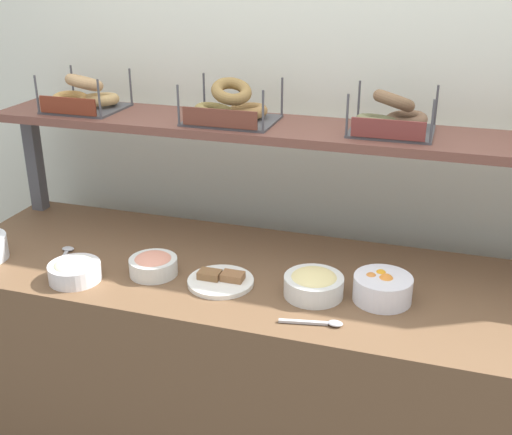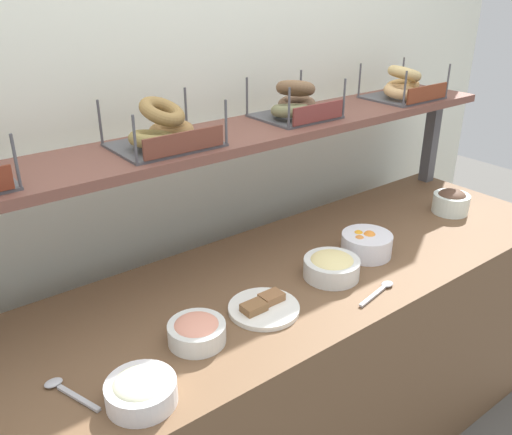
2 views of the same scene
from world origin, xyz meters
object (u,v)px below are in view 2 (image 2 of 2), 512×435
(serving_spoon_by_edge, at_px, (64,389))
(bowl_lox_spread, at_px, (197,331))
(bowl_chocolate_spread, at_px, (451,201))
(serving_plate_white, at_px, (264,307))
(bagel_basket_poppy, at_px, (295,104))
(bowl_egg_salad, at_px, (332,266))
(bagel_basket_plain, at_px, (403,87))
(bowl_scallion_spread, at_px, (141,390))
(serving_spoon_near_plate, at_px, (381,289))
(bowl_fruit_salad, at_px, (366,244))
(bagel_basket_everything, at_px, (164,131))

(serving_spoon_by_edge, bearing_deg, bowl_lox_spread, -4.74)
(bowl_lox_spread, distance_m, bowl_chocolate_spread, 1.29)
(serving_plate_white, height_order, bagel_basket_poppy, bagel_basket_poppy)
(serving_plate_white, bearing_deg, bowl_egg_salad, 3.44)
(bowl_egg_salad, bearing_deg, bowl_chocolate_spread, 5.10)
(bowl_egg_salad, bearing_deg, bagel_basket_plain, 25.47)
(bowl_egg_salad, distance_m, bowl_lox_spread, 0.53)
(bowl_scallion_spread, relative_size, serving_spoon_near_plate, 0.92)
(bowl_fruit_salad, relative_size, bowl_scallion_spread, 1.06)
(bowl_lox_spread, height_order, serving_spoon_by_edge, bowl_lox_spread)
(bowl_chocolate_spread, height_order, bagel_basket_plain, bagel_basket_plain)
(bagel_basket_poppy, bearing_deg, serving_plate_white, -139.08)
(bowl_chocolate_spread, relative_size, serving_spoon_near_plate, 0.81)
(bowl_lox_spread, distance_m, serving_spoon_near_plate, 0.60)
(bowl_fruit_salad, bearing_deg, bowl_lox_spread, -175.71)
(bowl_egg_salad, relative_size, bowl_lox_spread, 1.17)
(bowl_fruit_salad, relative_size, serving_plate_white, 0.84)
(bowl_egg_salad, distance_m, serving_plate_white, 0.30)
(bagel_basket_plain, bearing_deg, serving_spoon_near_plate, -142.83)
(bowl_egg_salad, distance_m, bagel_basket_poppy, 0.60)
(bowl_lox_spread, bearing_deg, serving_spoon_near_plate, -13.26)
(bowl_lox_spread, height_order, bagel_basket_everything, bagel_basket_everything)
(bowl_fruit_salad, height_order, bowl_scallion_spread, bowl_fruit_salad)
(bowl_fruit_salad, relative_size, bagel_basket_plain, 0.61)
(serving_spoon_near_plate, height_order, bagel_basket_poppy, bagel_basket_poppy)
(bowl_chocolate_spread, bearing_deg, bowl_egg_salad, -174.90)
(serving_spoon_by_edge, bearing_deg, serving_plate_white, -2.48)
(bowl_lox_spread, distance_m, bowl_fruit_salad, 0.74)
(bowl_lox_spread, relative_size, bowl_chocolate_spread, 1.08)
(bagel_basket_everything, bearing_deg, serving_spoon_by_edge, -145.12)
(bagel_basket_poppy, bearing_deg, bowl_scallion_spread, -150.62)
(bowl_egg_salad, height_order, bagel_basket_plain, bagel_basket_plain)
(bowl_fruit_salad, distance_m, bagel_basket_poppy, 0.56)
(bowl_lox_spread, relative_size, serving_plate_white, 0.74)
(bowl_lox_spread, height_order, bagel_basket_plain, bagel_basket_plain)
(bagel_basket_poppy, bearing_deg, bowl_egg_salad, -112.78)
(bagel_basket_everything, bearing_deg, bagel_basket_poppy, 2.50)
(bowl_egg_salad, distance_m, serving_spoon_by_edge, 0.88)
(bowl_scallion_spread, xyz_separation_m, serving_plate_white, (0.45, 0.12, -0.02))
(bowl_fruit_salad, bearing_deg, bowl_scallion_spread, -169.98)
(bowl_egg_salad, xyz_separation_m, bagel_basket_everything, (-0.39, 0.35, 0.44))
(bowl_chocolate_spread, height_order, bagel_basket_poppy, bagel_basket_poppy)
(bowl_fruit_salad, relative_size, bowl_chocolate_spread, 1.21)
(bowl_egg_salad, bearing_deg, bagel_basket_everything, 137.69)
(bowl_chocolate_spread, height_order, serving_spoon_by_edge, bowl_chocolate_spread)
(bagel_basket_everything, relative_size, bagel_basket_plain, 1.05)
(serving_spoon_near_plate, distance_m, serving_spoon_by_edge, 0.96)
(bowl_egg_salad, relative_size, bagel_basket_plain, 0.63)
(bowl_lox_spread, height_order, bowl_scallion_spread, bowl_scallion_spread)
(bowl_chocolate_spread, xyz_separation_m, bagel_basket_poppy, (-0.60, 0.31, 0.43))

